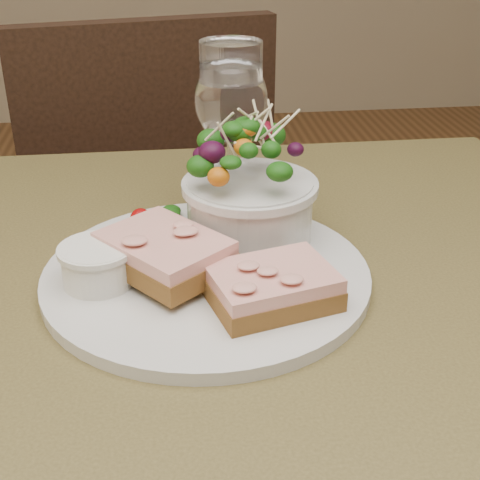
{
  "coord_description": "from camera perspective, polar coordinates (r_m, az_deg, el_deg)",
  "views": [
    {
      "loc": [
        -0.06,
        -0.49,
        1.07
      ],
      "look_at": [
        0.0,
        0.0,
        0.81
      ],
      "focal_mm": 50.0,
      "sensor_mm": 36.0,
      "label": 1
    }
  ],
  "objects": [
    {
      "name": "cafe_table",
      "position": [
        0.65,
        -0.28,
        -12.8
      ],
      "size": [
        0.8,
        0.8,
        0.75
      ],
      "color": "#423A1C",
      "rests_on": "ground"
    },
    {
      "name": "chair_far",
      "position": [
        1.45,
        -8.09,
        -5.19
      ],
      "size": [
        0.5,
        0.5,
        0.9
      ],
      "rotation": [
        0.0,
        0.0,
        3.35
      ],
      "color": "black",
      "rests_on": "ground"
    },
    {
      "name": "dinner_plate",
      "position": [
        0.62,
        -2.88,
        -3.0
      ],
      "size": [
        0.3,
        0.3,
        0.01
      ],
      "primitive_type": "cylinder",
      "color": "silver",
      "rests_on": "cafe_table"
    },
    {
      "name": "sandwich_front",
      "position": [
        0.56,
        2.76,
        -3.98
      ],
      "size": [
        0.12,
        0.1,
        0.03
      ],
      "rotation": [
        0.0,
        0.0,
        0.26
      ],
      "color": "#4A2713",
      "rests_on": "dinner_plate"
    },
    {
      "name": "sandwich_back",
      "position": [
        0.6,
        -6.47,
        -1.08
      ],
      "size": [
        0.13,
        0.14,
        0.03
      ],
      "rotation": [
        0.0,
        0.0,
        -0.88
      ],
      "color": "#4A2713",
      "rests_on": "dinner_plate"
    },
    {
      "name": "ramekin",
      "position": [
        0.6,
        -12.06,
        -1.92
      ],
      "size": [
        0.06,
        0.06,
        0.04
      ],
      "color": "silver",
      "rests_on": "dinner_plate"
    },
    {
      "name": "salad_bowl",
      "position": [
        0.65,
        0.85,
        4.91
      ],
      "size": [
        0.12,
        0.12,
        0.13
      ],
      "color": "silver",
      "rests_on": "dinner_plate"
    },
    {
      "name": "garnish",
      "position": [
        0.7,
        -7.65,
        1.84
      ],
      "size": [
        0.05,
        0.04,
        0.02
      ],
      "color": "#0D390A",
      "rests_on": "dinner_plate"
    },
    {
      "name": "wine_glass",
      "position": [
        0.71,
        -0.76,
        11.39
      ],
      "size": [
        0.08,
        0.08,
        0.18
      ],
      "color": "white",
      "rests_on": "cafe_table"
    }
  ]
}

